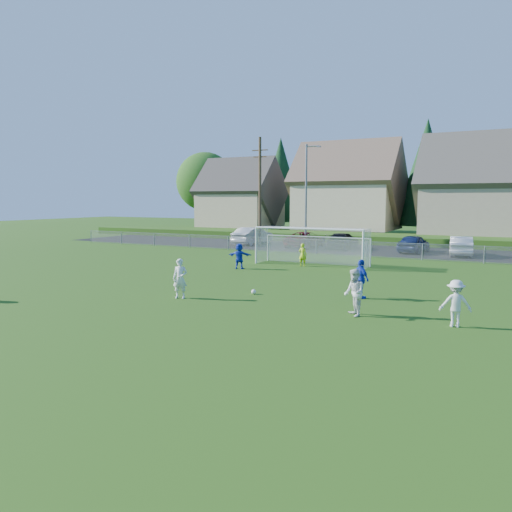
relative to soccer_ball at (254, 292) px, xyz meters
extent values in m
plane|color=#193D0C|center=(-1.34, -5.20, -0.11)|extent=(160.00, 160.00, 0.00)
plane|color=black|center=(-1.34, 22.30, -0.10)|extent=(60.00, 60.00, 0.00)
cube|color=#1E420F|center=(-1.34, 29.80, 0.29)|extent=(70.00, 6.00, 0.80)
sphere|color=white|center=(0.00, 0.00, 0.00)|extent=(0.22, 0.22, 0.22)
imported|color=silver|center=(-2.41, -2.30, 0.76)|extent=(0.73, 0.59, 1.74)
imported|color=silver|center=(5.28, -2.04, 0.77)|extent=(1.03, 1.08, 1.75)
imported|color=silver|center=(8.77, -2.00, 0.69)|extent=(1.15, 0.82, 1.61)
imported|color=#132FB9|center=(4.58, 1.31, 0.74)|extent=(1.05, 0.94, 1.71)
imported|color=#132FB9|center=(-4.69, 7.00, 0.68)|extent=(1.54, 0.80, 1.59)
imported|color=#AFD318|center=(-1.67, 9.95, 0.63)|extent=(0.55, 0.36, 1.49)
imported|color=silver|center=(-11.89, 22.33, 0.71)|extent=(2.16, 5.10, 1.64)
imported|color=#5F0A18|center=(-6.27, 21.89, 0.59)|extent=(2.47, 5.12, 1.41)
imported|color=black|center=(-2.91, 22.12, 0.59)|extent=(2.14, 4.87, 1.39)
imported|color=#16244F|center=(3.17, 21.80, 0.62)|extent=(2.21, 4.46, 1.46)
imported|color=silver|center=(6.78, 21.24, 0.64)|extent=(2.13, 4.70, 1.50)
cylinder|color=white|center=(-4.99, 9.80, 1.11)|extent=(0.12, 0.12, 2.44)
cylinder|color=white|center=(2.31, 9.80, 1.11)|extent=(0.12, 0.12, 2.44)
cylinder|color=white|center=(-1.34, 9.80, 2.33)|extent=(7.30, 0.12, 0.12)
cylinder|color=white|center=(-4.99, 11.60, 0.79)|extent=(0.08, 0.08, 1.80)
cylinder|color=white|center=(2.31, 11.60, 0.79)|extent=(0.08, 0.08, 1.80)
cylinder|color=white|center=(-1.34, 11.60, 1.69)|extent=(7.30, 0.08, 0.08)
cube|color=silver|center=(-1.34, 11.60, 0.79)|extent=(7.30, 0.02, 1.80)
cube|color=silver|center=(-4.99, 10.70, 1.11)|extent=(0.02, 1.80, 2.44)
cube|color=silver|center=(2.31, 10.70, 1.11)|extent=(0.02, 1.80, 2.44)
cube|color=silver|center=(-1.34, 10.70, 2.33)|extent=(7.30, 1.80, 0.02)
cube|color=gray|center=(-1.34, 16.80, 1.06)|extent=(52.00, 0.03, 0.03)
cube|color=gray|center=(-1.34, 16.80, 0.49)|extent=(52.00, 0.02, 1.14)
cylinder|color=gray|center=(-27.34, 16.80, 0.49)|extent=(0.06, 0.06, 1.20)
cylinder|color=gray|center=(-1.34, 16.80, 0.49)|extent=(0.06, 0.06, 1.20)
cylinder|color=slate|center=(-5.84, 20.80, 4.39)|extent=(0.18, 0.18, 9.00)
cylinder|color=slate|center=(-5.34, 20.80, 8.69)|extent=(1.20, 0.12, 0.12)
cube|color=slate|center=(-4.74, 20.80, 8.64)|extent=(0.36, 0.18, 0.12)
cylinder|color=#473321|center=(-10.84, 21.80, 4.89)|extent=(0.26, 0.26, 10.00)
cube|color=#473321|center=(-10.84, 21.80, 8.69)|extent=(1.60, 0.10, 0.10)
cube|color=#473321|center=(-10.84, 21.80, 8.09)|extent=(1.30, 0.10, 0.10)
cube|color=tan|center=(-21.34, 36.80, 2.94)|extent=(9.00, 8.00, 4.50)
pyramid|color=#423D38|center=(-21.34, 36.80, 9.60)|extent=(9.90, 8.80, 4.41)
cube|color=#C6B58E|center=(-7.34, 37.80, 3.44)|extent=(11.00, 9.00, 5.50)
pyramid|color=brown|center=(-7.34, 37.80, 11.15)|extent=(12.10, 9.90, 4.96)
cube|color=tan|center=(7.66, 36.80, 3.19)|extent=(12.00, 10.00, 5.00)
pyramid|color=#4C473F|center=(7.66, 36.80, 11.21)|extent=(13.20, 11.00, 5.52)
cylinder|color=#382616|center=(-29.34, 40.80, 1.87)|extent=(0.36, 0.36, 3.96)
sphere|color=#2B5B19|center=(-29.34, 40.80, 6.71)|extent=(8.36, 8.36, 8.36)
cylinder|color=#382616|center=(-19.34, 44.80, 0.49)|extent=(0.30, 0.30, 1.20)
cone|color=#143819|center=(-19.34, 44.80, 6.94)|extent=(6.76, 6.76, 11.70)
cylinder|color=#382616|center=(-9.34, 45.80, 0.49)|extent=(0.30, 0.30, 1.20)
cone|color=#143819|center=(-9.34, 45.80, 6.49)|extent=(6.24, 6.24, 10.80)
cylinder|color=#382616|center=(0.66, 42.80, 0.49)|extent=(0.30, 0.30, 1.20)
cone|color=#143819|center=(0.66, 42.80, 7.39)|extent=(7.28, 7.28, 12.60)
camera|label=1|loc=(10.44, -19.78, 4.19)|focal=35.00mm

